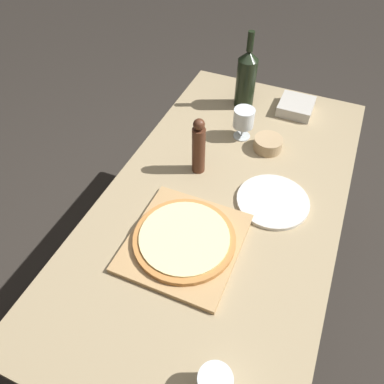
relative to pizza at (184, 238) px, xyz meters
name	(u,v)px	position (x,y,z in m)	size (l,w,h in m)	color
ground_plane	(215,294)	(0.05, 0.25, -0.77)	(12.00, 12.00, 0.00)	#2D2823
dining_table	(223,213)	(0.05, 0.25, -0.12)	(0.83, 1.58, 0.74)	#9E8966
cutting_board	(184,242)	(0.00, 0.00, -0.02)	(0.35, 0.38, 0.02)	tan
pizza	(184,238)	(0.00, 0.00, 0.00)	(0.33, 0.33, 0.02)	#BC7A3D
wine_bottle	(246,78)	(-0.07, 0.83, 0.11)	(0.09, 0.09, 0.34)	black
pepper_mill	(199,147)	(-0.09, 0.34, 0.08)	(0.05, 0.05, 0.24)	#4C2819
wine_glass	(244,119)	(0.00, 0.60, 0.06)	(0.09, 0.09, 0.13)	silver
small_bowl	(268,144)	(0.12, 0.56, 0.00)	(0.12, 0.12, 0.05)	tan
dinner_plate	(273,201)	(0.22, 0.29, -0.02)	(0.26, 0.26, 0.01)	silver
food_container	(296,106)	(0.17, 0.87, -0.01)	(0.15, 0.16, 0.05)	#BCB7AD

